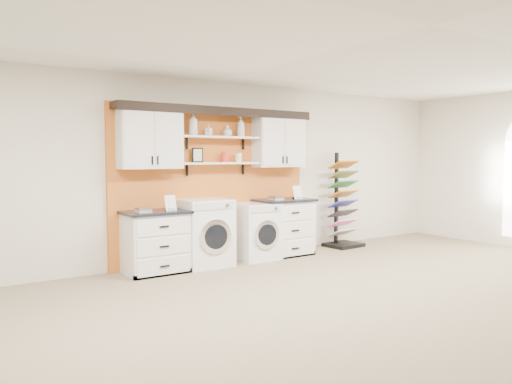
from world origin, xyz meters
TOP-DOWN VIEW (x-y plane):
  - floor at (0.00, 0.00)m, footprint 10.00×10.00m
  - ceiling at (0.00, 0.00)m, footprint 10.00×10.00m
  - wall_back at (0.00, 4.00)m, footprint 10.00×0.00m
  - accent_panel at (0.00, 3.96)m, footprint 3.40×0.07m
  - upper_cabinet_left at (-1.13, 3.79)m, footprint 0.90×0.35m
  - upper_cabinet_right at (1.13, 3.79)m, footprint 0.90×0.35m
  - shelf_lower at (0.00, 3.80)m, footprint 1.32×0.28m
  - shelf_upper at (0.00, 3.80)m, footprint 1.32×0.28m
  - crown_molding at (0.00, 3.81)m, footprint 3.30×0.41m
  - picture_frame at (-0.35, 3.85)m, footprint 0.18×0.02m
  - canister_red at (0.10, 3.80)m, footprint 0.11×0.11m
  - canister_cream at (0.35, 3.80)m, footprint 0.10×0.10m
  - base_cabinet_left at (-1.13, 3.64)m, footprint 0.89×0.66m
  - base_cabinet_right at (1.13, 3.64)m, footprint 0.95×0.66m
  - washer at (-0.35, 3.64)m, footprint 0.72×0.71m
  - dryer at (0.55, 3.64)m, footprint 0.64×0.71m
  - sample_rack at (2.50, 3.68)m, footprint 0.66×0.56m
  - soap_bottle_a at (-0.44, 3.80)m, footprint 0.17×0.17m
  - soap_bottle_b at (-0.18, 3.80)m, footprint 0.11×0.11m
  - soap_bottle_c at (0.15, 3.80)m, footprint 0.18×0.18m
  - soap_bottle_d at (0.39, 3.80)m, footprint 0.17×0.17m

SIDE VIEW (x-z plane):
  - floor at x=0.00m, z-range 0.00..0.00m
  - base_cabinet_left at x=-1.13m, z-range 0.00..0.88m
  - dryer at x=0.55m, z-range 0.00..0.90m
  - base_cabinet_right at x=1.13m, z-range 0.00..0.93m
  - washer at x=-0.35m, z-range 0.00..1.00m
  - sample_rack at x=2.50m, z-range -0.31..1.39m
  - accent_panel at x=0.00m, z-range 0.00..2.40m
  - wall_back at x=0.00m, z-range -3.60..6.40m
  - shelf_lower at x=0.00m, z-range 1.52..1.54m
  - canister_cream at x=0.35m, z-range 1.54..1.69m
  - canister_red at x=0.10m, z-range 1.54..1.71m
  - picture_frame at x=-0.35m, z-range 1.54..1.77m
  - upper_cabinet_left at x=-1.13m, z-range 1.46..2.30m
  - upper_cabinet_right at x=1.13m, z-range 1.46..2.30m
  - shelf_upper at x=0.00m, z-range 1.92..1.94m
  - soap_bottle_c at x=0.15m, z-range 1.94..2.12m
  - soap_bottle_b at x=-0.18m, z-range 1.95..2.12m
  - soap_bottle_d at x=0.39m, z-range 1.95..2.26m
  - soap_bottle_a at x=-0.44m, z-range 1.94..2.28m
  - crown_molding at x=0.00m, z-range 2.26..2.39m
  - ceiling at x=0.00m, z-range 2.80..2.80m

